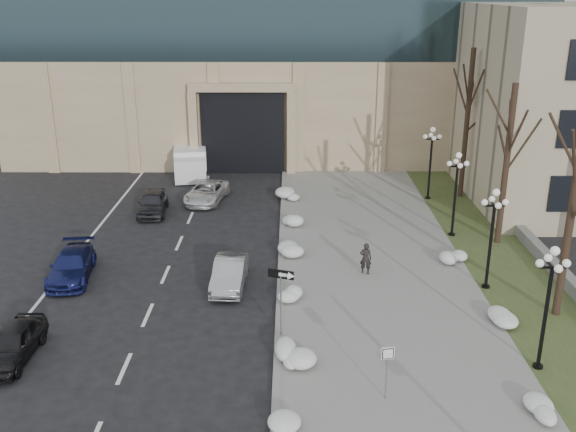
% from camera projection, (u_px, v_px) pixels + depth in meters
% --- Properties ---
extents(sidewalk, '(9.00, 40.00, 0.12)m').
position_uv_depth(sidewalk, '(375.00, 274.00, 30.45)').
color(sidewalk, gray).
rests_on(sidewalk, ground).
extents(curb, '(0.30, 40.00, 0.14)m').
position_uv_depth(curb, '(281.00, 274.00, 30.47)').
color(curb, gray).
rests_on(curb, ground).
extents(grass_strip, '(4.00, 40.00, 0.10)m').
position_uv_depth(grass_strip, '(512.00, 274.00, 30.43)').
color(grass_strip, '#364522').
rests_on(grass_strip, ground).
extents(stone_wall, '(0.50, 30.00, 0.70)m').
position_uv_depth(stone_wall, '(540.00, 252.00, 32.21)').
color(stone_wall, slate).
rests_on(stone_wall, ground).
extents(car_a, '(1.58, 3.81, 1.29)m').
position_uv_depth(car_a, '(12.00, 343.00, 23.38)').
color(car_a, black).
rests_on(car_a, ground).
extents(car_b, '(1.52, 4.00, 1.30)m').
position_uv_depth(car_b, '(230.00, 273.00, 29.13)').
color(car_b, '#97989E').
rests_on(car_b, ground).
extents(car_c, '(2.32, 4.58, 1.28)m').
position_uv_depth(car_c, '(71.00, 265.00, 29.97)').
color(car_c, navy).
rests_on(car_c, ground).
extents(car_d, '(2.77, 4.74, 1.24)m').
position_uv_depth(car_d, '(207.00, 192.00, 40.82)').
color(car_d, silver).
rests_on(car_d, ground).
extents(car_e, '(1.93, 4.12, 1.37)m').
position_uv_depth(car_e, '(153.00, 203.00, 38.63)').
color(car_e, '#2D2E33').
rests_on(car_e, ground).
extents(pedestrian, '(0.62, 0.47, 1.54)m').
position_uv_depth(pedestrian, '(366.00, 258.00, 30.12)').
color(pedestrian, black).
rests_on(pedestrian, sidewalk).
extents(box_truck, '(3.11, 6.72, 2.05)m').
position_uv_depth(box_truck, '(190.00, 160.00, 46.91)').
color(box_truck, white).
rests_on(box_truck, ground).
extents(one_way_sign, '(1.05, 0.52, 2.88)m').
position_uv_depth(one_way_sign, '(285.00, 283.00, 24.17)').
color(one_way_sign, slate).
rests_on(one_way_sign, ground).
extents(keep_sign, '(0.44, 0.11, 2.03)m').
position_uv_depth(keep_sign, '(387.00, 362.00, 20.66)').
color(keep_sign, slate).
rests_on(keep_sign, ground).
extents(snow_clump_b, '(1.10, 1.60, 0.36)m').
position_uv_depth(snow_clump_b, '(291.00, 427.00, 19.46)').
color(snow_clump_b, white).
rests_on(snow_clump_b, sidewalk).
extents(snow_clump_c, '(1.10, 1.60, 0.36)m').
position_uv_depth(snow_clump_c, '(296.00, 354.00, 23.34)').
color(snow_clump_c, white).
rests_on(snow_clump_c, sidewalk).
extents(snow_clump_d, '(1.10, 1.60, 0.36)m').
position_uv_depth(snow_clump_d, '(295.00, 294.00, 27.91)').
color(snow_clump_d, white).
rests_on(snow_clump_d, sidewalk).
extents(snow_clump_e, '(1.10, 1.60, 0.36)m').
position_uv_depth(snow_clump_e, '(287.00, 251.00, 32.46)').
color(snow_clump_e, white).
rests_on(snow_clump_e, sidewalk).
extents(snow_clump_f, '(1.10, 1.60, 0.36)m').
position_uv_depth(snow_clump_f, '(288.00, 222.00, 36.58)').
color(snow_clump_f, white).
rests_on(snow_clump_f, sidewalk).
extents(snow_clump_g, '(1.10, 1.60, 0.36)m').
position_uv_depth(snow_clump_g, '(290.00, 196.00, 41.05)').
color(snow_clump_g, white).
rests_on(snow_clump_g, sidewalk).
extents(snow_clump_h, '(1.10, 1.60, 0.36)m').
position_uv_depth(snow_clump_h, '(549.00, 410.00, 20.24)').
color(snow_clump_h, white).
rests_on(snow_clump_h, sidewalk).
extents(snow_clump_i, '(1.10, 1.60, 0.36)m').
position_uv_depth(snow_clump_i, '(492.00, 315.00, 26.09)').
color(snow_clump_i, white).
rests_on(snow_clump_i, sidewalk).
extents(snow_clump_j, '(1.10, 1.60, 0.36)m').
position_uv_depth(snow_clump_j, '(456.00, 259.00, 31.52)').
color(snow_clump_j, white).
rests_on(snow_clump_j, sidewalk).
extents(lamppost_a, '(1.18, 1.18, 4.76)m').
position_uv_depth(lamppost_a, '(549.00, 292.00, 21.89)').
color(lamppost_a, black).
rests_on(lamppost_a, ground).
extents(lamppost_b, '(1.18, 1.18, 4.76)m').
position_uv_depth(lamppost_b, '(492.00, 226.00, 28.01)').
color(lamppost_b, black).
rests_on(lamppost_b, ground).
extents(lamppost_c, '(1.18, 1.18, 4.76)m').
position_uv_depth(lamppost_c, '(456.00, 183.00, 34.14)').
color(lamppost_c, black).
rests_on(lamppost_c, ground).
extents(lamppost_d, '(1.18, 1.18, 4.76)m').
position_uv_depth(lamppost_d, '(431.00, 153.00, 40.26)').
color(lamppost_d, black).
rests_on(lamppost_d, ground).
extents(tree_near, '(3.20, 3.20, 9.00)m').
position_uv_depth(tree_near, '(576.00, 182.00, 24.72)').
color(tree_near, black).
rests_on(tree_near, ground).
extents(tree_mid, '(3.20, 3.20, 8.50)m').
position_uv_depth(tree_mid, '(509.00, 143.00, 32.37)').
color(tree_mid, black).
rests_on(tree_mid, ground).
extents(tree_far, '(3.20, 3.20, 9.50)m').
position_uv_depth(tree_far, '(469.00, 103.00, 39.69)').
color(tree_far, black).
rests_on(tree_far, ground).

